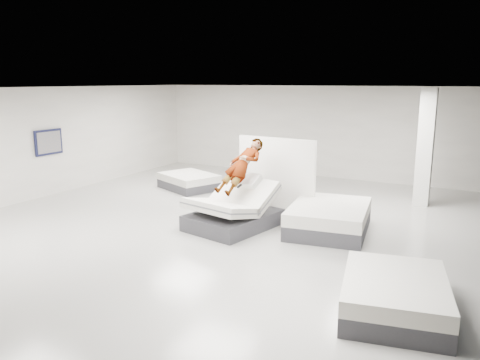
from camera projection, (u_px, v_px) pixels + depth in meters
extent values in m
plane|color=#B1AEA7|center=(212.00, 228.00, 10.91)|extent=(14.00, 14.00, 0.00)
plane|color=black|center=(211.00, 89.00, 10.25)|extent=(14.00, 14.00, 0.00)
cube|color=silver|center=(315.00, 132.00, 16.62)|extent=(12.00, 0.04, 3.20)
cube|color=silver|center=(33.00, 144.00, 13.35)|extent=(0.04, 14.00, 3.20)
cube|color=#38383D|center=(234.00, 220.00, 10.95)|extent=(1.91, 2.30, 0.36)
cube|color=white|center=(244.00, 195.00, 11.12)|extent=(1.70, 1.27, 0.72)
cube|color=slate|center=(244.00, 195.00, 11.12)|extent=(1.70, 1.20, 0.57)
cube|color=white|center=(220.00, 208.00, 10.51)|extent=(1.71, 1.33, 0.43)
cube|color=slate|center=(220.00, 208.00, 10.51)|extent=(1.72, 1.31, 0.24)
cube|color=silver|center=(248.00, 180.00, 11.18)|extent=(0.63, 0.53, 0.33)
imported|color=slate|center=(242.00, 174.00, 10.96)|extent=(0.89, 1.52, 1.54)
cube|color=black|center=(239.00, 186.00, 10.60)|extent=(0.08, 0.15, 0.08)
cube|color=white|center=(276.00, 177.00, 11.85)|extent=(2.18, 0.34, 1.98)
cube|color=#38383D|center=(329.00, 224.00, 10.68)|extent=(1.97, 2.44, 0.33)
cube|color=white|center=(329.00, 211.00, 10.62)|extent=(1.97, 2.44, 0.28)
cube|color=#38383D|center=(394.00, 303.00, 6.92)|extent=(1.82, 2.20, 0.29)
cube|color=white|center=(395.00, 286.00, 6.86)|extent=(1.82, 2.20, 0.24)
cube|color=#38383D|center=(189.00, 185.00, 14.86)|extent=(2.12, 1.89, 0.26)
cube|color=white|center=(189.00, 177.00, 14.81)|extent=(2.12, 1.89, 0.22)
cube|color=white|center=(425.00, 148.00, 12.61)|extent=(0.40, 0.40, 3.20)
cube|color=black|center=(49.00, 142.00, 13.76)|extent=(0.05, 0.95, 0.75)
cube|color=#8D755E|center=(49.00, 142.00, 13.74)|extent=(0.02, 0.82, 0.62)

